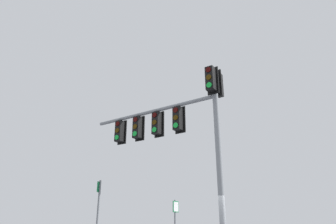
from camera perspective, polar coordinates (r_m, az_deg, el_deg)
The scene contains 2 objects.
signal_mast_assembly at distance 11.50m, azimuth 1.83°, elevation -2.60°, with size 5.20×3.51×7.01m.
route_sign_primary at distance 10.57m, azimuth -13.00°, elevation -19.03°, with size 0.10×0.29×3.02m.
Camera 1 is at (1.77, 10.05, 1.52)m, focal length 32.93 mm.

